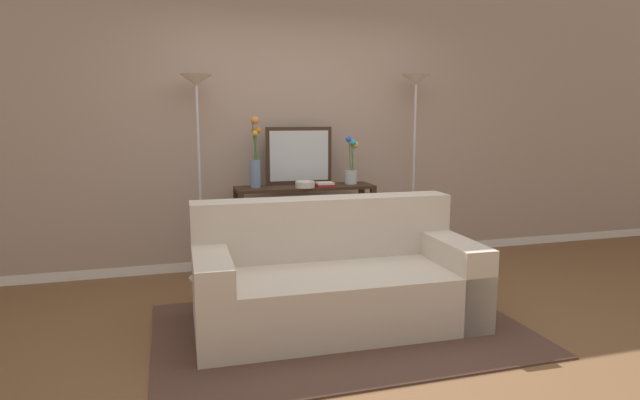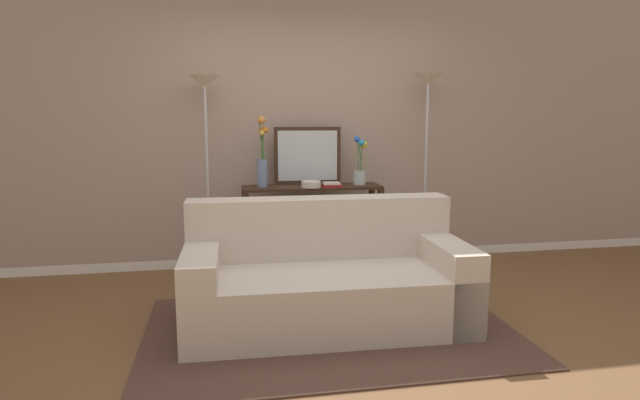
{
  "view_description": "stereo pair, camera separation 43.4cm",
  "coord_description": "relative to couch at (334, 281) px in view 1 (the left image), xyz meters",
  "views": [
    {
      "loc": [
        -1.2,
        -3.25,
        1.49
      ],
      "look_at": [
        0.01,
        0.87,
        0.81
      ],
      "focal_mm": 29.72,
      "sensor_mm": 36.0,
      "label": 1
    },
    {
      "loc": [
        -0.78,
        -3.35,
        1.49
      ],
      "look_at": [
        0.01,
        0.87,
        0.81
      ],
      "focal_mm": 29.72,
      "sensor_mm": 36.0,
      "label": 2
    }
  ],
  "objects": [
    {
      "name": "couch",
      "position": [
        0.0,
        0.0,
        0.0
      ],
      "size": [
        2.01,
        1.0,
        0.88
      ],
      "color": "beige",
      "rests_on": "ground"
    },
    {
      "name": "fruit_bowl",
      "position": [
        0.09,
        1.16,
        0.56
      ],
      "size": [
        0.18,
        0.18,
        0.06
      ],
      "color": "silver",
      "rests_on": "console_table"
    },
    {
      "name": "vase_short_flowers",
      "position": [
        0.59,
        1.3,
        0.69
      ],
      "size": [
        0.14,
        0.13,
        0.46
      ],
      "color": "silver",
      "rests_on": "console_table"
    },
    {
      "name": "book_row_under_console",
      "position": [
        -0.23,
        1.28,
        -0.25
      ],
      "size": [
        0.37,
        0.18,
        0.13
      ],
      "color": "#BC3328",
      "rests_on": "ground"
    },
    {
      "name": "book_stack",
      "position": [
        0.29,
        1.18,
        0.55
      ],
      "size": [
        0.18,
        0.16,
        0.04
      ],
      "color": "maroon",
      "rests_on": "console_table"
    },
    {
      "name": "ground_plane",
      "position": [
        0.06,
        -0.26,
        -0.32
      ],
      "size": [
        16.0,
        16.0,
        0.02
      ],
      "primitive_type": "cube",
      "color": "brown"
    },
    {
      "name": "wall_mirror",
      "position": [
        0.1,
        1.42,
        0.8
      ],
      "size": [
        0.65,
        0.02,
        0.55
      ],
      "color": "#382619",
      "rests_on": "console_table"
    },
    {
      "name": "floor_lamp_right",
      "position": [
        1.27,
        1.33,
        1.18
      ],
      "size": [
        0.28,
        0.28,
        1.9
      ],
      "color": "silver",
      "rests_on": "ground"
    },
    {
      "name": "floor_lamp_left",
      "position": [
        -0.84,
        1.33,
        1.14
      ],
      "size": [
        0.28,
        0.28,
        1.85
      ],
      "color": "silver",
      "rests_on": "ground"
    },
    {
      "name": "area_rug",
      "position": [
        -0.0,
        -0.16,
        -0.3
      ],
      "size": [
        2.55,
        1.69,
        0.01
      ],
      "color": "#51382D",
      "rests_on": "ground"
    },
    {
      "name": "back_wall",
      "position": [
        0.06,
        1.67,
        1.23
      ],
      "size": [
        12.0,
        0.15,
        3.09
      ],
      "color": "white",
      "rests_on": "ground"
    },
    {
      "name": "vase_tall_flowers",
      "position": [
        -0.34,
        1.3,
        0.79
      ],
      "size": [
        0.11,
        0.14,
        0.65
      ],
      "color": "#6B84AD",
      "rests_on": "console_table"
    },
    {
      "name": "console_table",
      "position": [
        0.12,
        1.28,
        0.27
      ],
      "size": [
        1.31,
        0.36,
        0.84
      ],
      "color": "#382619",
      "rests_on": "ground"
    }
  ]
}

